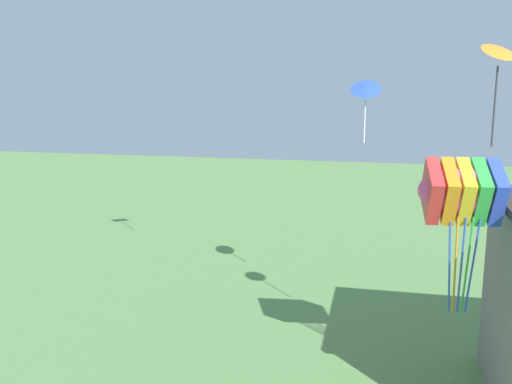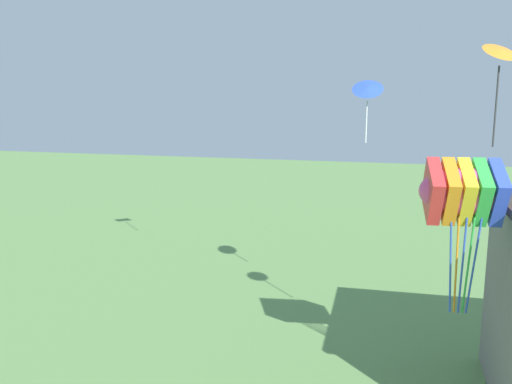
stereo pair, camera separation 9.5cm
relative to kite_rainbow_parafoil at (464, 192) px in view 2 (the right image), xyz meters
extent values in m
ellipsoid|color=#E54C8C|center=(0.00, 0.00, 0.01)|extent=(2.53, 1.98, 1.75)
cube|color=red|center=(-0.80, -0.08, 0.01)|extent=(0.51, 1.81, 1.78)
cube|color=orange|center=(-0.40, -0.04, 0.01)|extent=(0.51, 1.81, 1.78)
cube|color=yellow|center=(0.00, 0.00, 0.01)|extent=(0.51, 1.81, 1.78)
cube|color=green|center=(0.40, 0.04, 0.01)|extent=(0.51, 1.81, 1.78)
cube|color=blue|center=(0.80, 0.08, 0.01)|extent=(0.51, 1.81, 1.78)
cylinder|color=blue|center=(-0.23, -0.20, -2.01)|extent=(0.24, 0.43, 2.84)
cylinder|color=orange|center=(-0.08, -0.21, -2.01)|extent=(0.15, 0.45, 2.84)
cylinder|color=blue|center=(0.07, -0.21, -2.01)|extent=(0.05, 0.45, 2.84)
cylinder|color=green|center=(0.22, -0.20, -2.01)|extent=(0.15, 0.45, 2.84)
cylinder|color=blue|center=(0.36, -0.18, -2.01)|extent=(0.24, 0.43, 2.84)
cone|color=blue|center=(-2.82, 5.11, 2.66)|extent=(1.12, 0.98, 0.69)
cylinder|color=silver|center=(-2.82, 5.11, 1.46)|extent=(0.05, 0.05, 1.51)
cone|color=orange|center=(0.68, 0.28, 3.69)|extent=(1.22, 1.20, 0.52)
cylinder|color=#333338|center=(0.68, 0.28, 2.26)|extent=(0.05, 0.05, 2.12)
camera|label=1|loc=(-2.16, -15.88, 2.97)|focal=40.00mm
camera|label=2|loc=(-2.07, -15.86, 2.97)|focal=40.00mm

